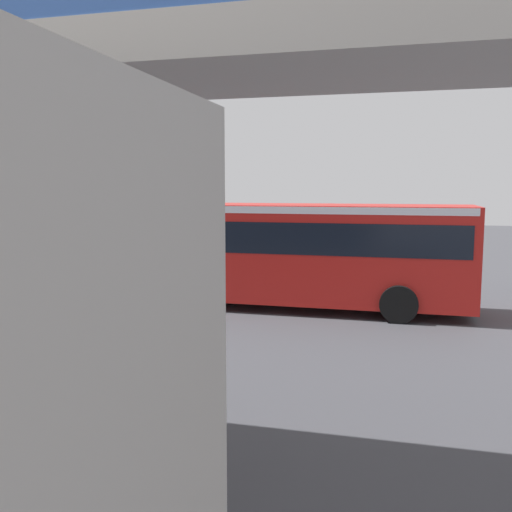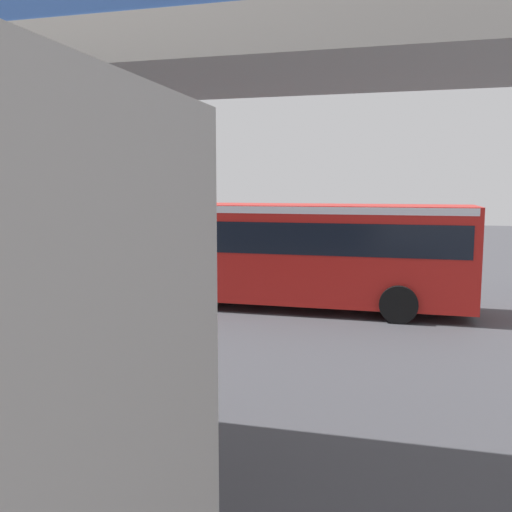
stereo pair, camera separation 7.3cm
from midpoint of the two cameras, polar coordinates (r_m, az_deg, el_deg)
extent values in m
plane|color=#424247|center=(17.90, 5.95, -4.89)|extent=(80.00, 80.00, 0.00)
cube|color=red|center=(17.28, 2.23, 0.49)|extent=(11.50, 2.55, 2.86)
cube|color=black|center=(17.23, 2.24, 2.19)|extent=(11.04, 2.59, 0.90)
cube|color=white|center=(17.18, 2.25, 4.84)|extent=(11.27, 2.58, 0.20)
cube|color=black|center=(19.34, -14.68, 1.99)|extent=(0.04, 2.24, 1.20)
cylinder|color=black|center=(17.46, -10.62, -3.54)|extent=(1.04, 0.30, 1.04)
cylinder|color=black|center=(19.76, -7.44, -2.25)|extent=(1.04, 0.30, 1.04)
cylinder|color=black|center=(15.79, 14.35, -4.75)|extent=(1.04, 0.30, 1.04)
cylinder|color=black|center=(18.30, 14.44, -3.15)|extent=(1.04, 0.30, 1.04)
cylinder|color=slate|center=(21.54, 15.11, 0.70)|extent=(0.08, 0.08, 2.80)
cube|color=blue|center=(21.45, 15.20, 3.62)|extent=(0.04, 0.60, 0.60)
cube|color=silver|center=(20.19, 18.40, -3.84)|extent=(2.00, 0.20, 0.01)
cube|color=silver|center=(20.33, 7.06, -3.46)|extent=(2.00, 0.20, 0.01)
cube|color=silver|center=(21.23, -3.71, -2.97)|extent=(2.00, 0.20, 0.01)
cube|color=silver|center=(22.81, -13.28, -2.44)|extent=(2.00, 0.20, 0.01)
cube|color=#B2ADA5|center=(7.39, -7.20, 18.80)|extent=(24.65, 2.60, 0.50)
cube|color=#3359A5|center=(8.72, -3.95, 22.41)|extent=(24.65, 0.08, 1.10)
camera|label=1|loc=(0.04, -89.88, 0.02)|focal=39.58mm
camera|label=2|loc=(0.04, 90.12, -0.02)|focal=39.58mm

